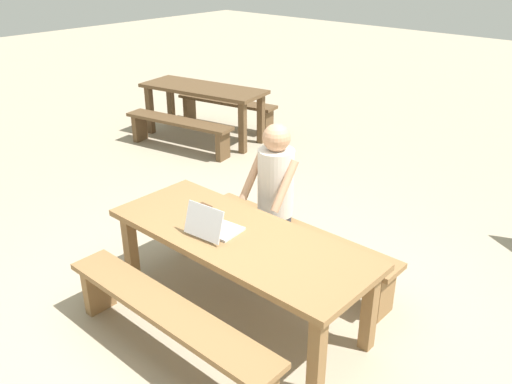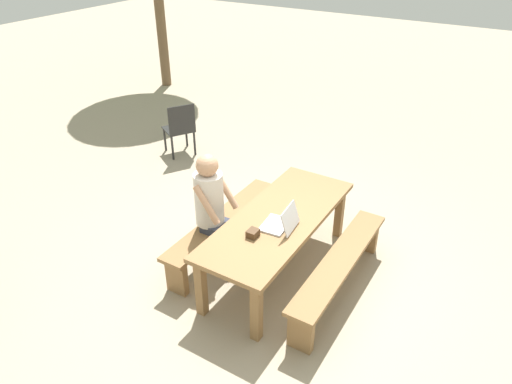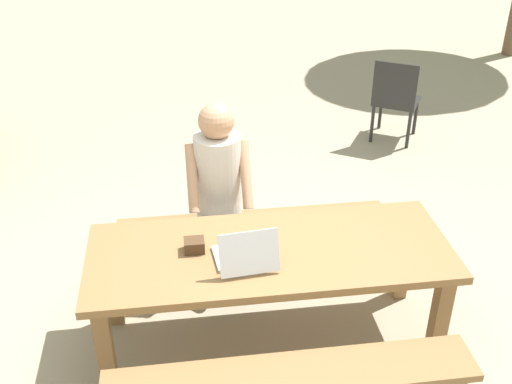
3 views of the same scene
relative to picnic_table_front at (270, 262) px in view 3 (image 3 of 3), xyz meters
name	(u,v)px [view 3 (image 3 of 3)]	position (x,y,z in m)	size (l,w,h in m)	color
ground_plane	(269,339)	(0.00, 0.00, -0.62)	(30.00, 30.00, 0.00)	tan
picnic_table_front	(270,262)	(0.00, 0.00, 0.00)	(2.14, 0.83, 0.71)	olive
bench_far	(254,233)	(0.00, 0.72, -0.27)	(1.93, 0.30, 0.45)	olive
laptop	(246,254)	(-0.16, -0.12, 0.16)	(0.36, 0.36, 0.26)	silver
small_pouch	(194,245)	(-0.44, 0.05, 0.13)	(0.12, 0.10, 0.07)	#4C331E
person_seated	(219,183)	(-0.24, 0.69, 0.18)	(0.42, 0.41, 1.35)	#333847
plastic_chair	(395,99)	(1.74, 2.77, -0.15)	(0.60, 0.60, 0.89)	#262626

